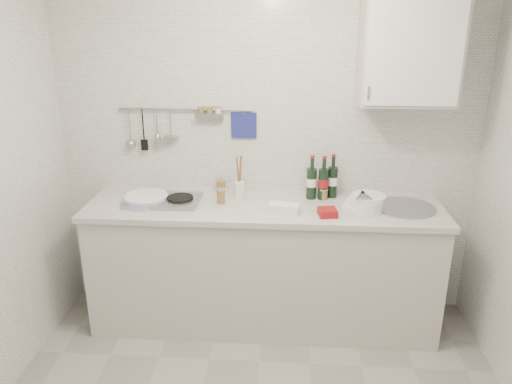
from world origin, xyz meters
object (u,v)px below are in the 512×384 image
plate_stack_sink (365,203)px  utensil_crock (239,187)px  wine_bottles (323,177)px  wall_cabinet (409,48)px  plate_stack_hob (145,199)px

plate_stack_sink → utensil_crock: bearing=167.8°
wine_bottles → utensil_crock: bearing=-178.7°
wall_cabinet → wine_bottles: 1.01m
wall_cabinet → plate_stack_sink: wall_cabinet is taller
plate_stack_hob → utensil_crock: (0.64, 0.17, 0.05)m
wine_bottles → plate_stack_hob: bearing=-171.6°
wall_cabinet → utensil_crock: wall_cabinet is taller
wall_cabinet → plate_stack_sink: bearing=-144.6°
utensil_crock → wine_bottles: bearing=1.3°
plate_stack_hob → utensil_crock: size_ratio=1.06×
plate_stack_hob → wine_bottles: (1.23, 0.18, 0.13)m
wine_bottles → plate_stack_sink: bearing=-35.9°
plate_stack_hob → utensil_crock: bearing=14.6°
plate_stack_hob → wine_bottles: bearing=8.4°
plate_stack_sink → utensil_crock: (-0.86, 0.19, 0.02)m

